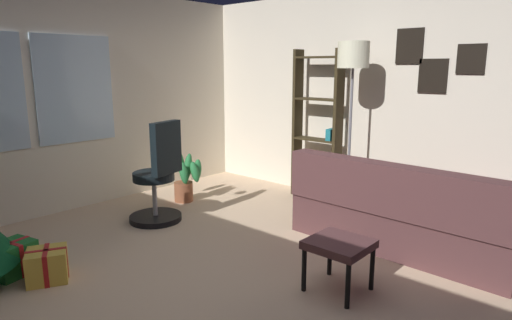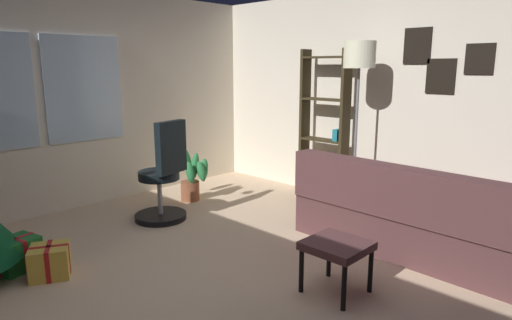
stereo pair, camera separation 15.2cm
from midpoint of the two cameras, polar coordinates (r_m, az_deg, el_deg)
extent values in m
cube|color=beige|center=(3.67, -2.15, -15.52)|extent=(4.99, 5.22, 0.10)
cube|color=silver|center=(5.51, -21.93, 7.16)|extent=(4.99, 0.10, 2.53)
cube|color=silver|center=(5.50, -20.58, 8.58)|extent=(0.90, 0.03, 1.20)
cube|color=silver|center=(5.35, 17.97, 7.32)|extent=(0.10, 5.22, 2.53)
cube|color=black|center=(5.17, 20.94, 13.61)|extent=(0.02, 0.30, 0.37)
cube|color=black|center=(4.94, 27.73, 11.50)|extent=(0.02, 0.27, 0.29)
cube|color=black|center=(5.06, 23.56, 9.90)|extent=(0.02, 0.30, 0.36)
cube|color=brown|center=(4.37, 20.15, -8.17)|extent=(0.92, 2.04, 0.39)
cube|color=brown|center=(3.95, 18.36, -3.88)|extent=(0.26, 2.02, 0.44)
cube|color=brown|center=(4.74, 10.18, -2.35)|extent=(0.86, 0.17, 0.20)
cube|color=brown|center=(4.91, 30.44, -6.94)|extent=(0.76, 0.88, 0.39)
cube|color=red|center=(4.20, 15.59, -3.50)|extent=(0.21, 0.42, 0.40)
cube|color=beige|center=(4.18, 15.94, -3.57)|extent=(0.26, 0.42, 0.42)
cube|color=#9D3721|center=(3.87, 26.16, -5.62)|extent=(0.23, 0.42, 0.41)
cube|color=brown|center=(3.35, 11.71, -10.78)|extent=(0.41, 0.43, 0.06)
cylinder|color=black|center=(3.21, 12.67, -15.80)|extent=(0.04, 0.04, 0.34)
cylinder|color=black|center=(3.48, 15.81, -13.61)|extent=(0.04, 0.04, 0.34)
cylinder|color=black|center=(3.39, 7.19, -13.99)|extent=(0.04, 0.04, 0.34)
cylinder|color=black|center=(3.65, 10.61, -12.12)|extent=(0.04, 0.04, 0.34)
cube|color=#1E722D|center=(4.17, -27.58, -10.74)|extent=(0.37, 0.33, 0.27)
cube|color=red|center=(4.17, -27.58, -10.74)|extent=(0.10, 0.28, 0.28)
cube|color=red|center=(4.17, -27.58, -10.74)|extent=(0.32, 0.11, 0.28)
cube|color=gold|center=(3.94, -24.06, -11.86)|extent=(0.39, 0.38, 0.25)
cube|color=#B21919|center=(3.94, -24.06, -11.86)|extent=(0.16, 0.27, 0.26)
cube|color=#B21919|center=(3.94, -24.06, -11.86)|extent=(0.28, 0.17, 0.26)
cylinder|color=black|center=(4.99, -11.33, -7.14)|extent=(0.56, 0.56, 0.06)
cylinder|color=#B2B2B7|center=(4.92, -11.45, -4.41)|extent=(0.05, 0.05, 0.44)
cylinder|color=black|center=(4.86, -11.56, -1.94)|extent=(0.44, 0.44, 0.09)
cube|color=black|center=(4.67, -10.00, 1.63)|extent=(0.40, 0.17, 0.55)
cube|color=#332917|center=(5.37, 12.16, 4.03)|extent=(0.18, 0.04, 1.85)
cube|color=#332917|center=(5.70, 7.04, 4.66)|extent=(0.18, 0.04, 1.85)
cube|color=#332917|center=(5.66, 9.29, -2.44)|extent=(0.18, 0.56, 0.02)
cube|color=#332917|center=(5.56, 9.46, 2.57)|extent=(0.18, 0.56, 0.02)
cube|color=#332917|center=(5.50, 9.64, 7.72)|extent=(0.18, 0.56, 0.02)
cube|color=#332917|center=(5.48, 9.83, 12.95)|extent=(0.18, 0.56, 0.02)
cube|color=maroon|center=(5.53, 11.22, -1.57)|extent=(0.14, 0.06, 0.21)
cube|color=#20517B|center=(5.58, 10.56, -1.71)|extent=(0.15, 0.05, 0.16)
cube|color=beige|center=(5.60, 9.99, -1.52)|extent=(0.17, 0.05, 0.19)
cube|color=#37603C|center=(5.64, 9.34, -1.22)|extent=(0.16, 0.08, 0.22)
cube|color=#813E6E|center=(5.69, 8.78, -1.18)|extent=(0.15, 0.04, 0.20)
cube|color=#BE702E|center=(5.73, 8.41, -1.17)|extent=(0.13, 0.05, 0.18)
cube|color=#564458|center=(5.75, 7.75, -1.15)|extent=(0.17, 0.05, 0.17)
cube|color=olive|center=(5.79, 7.27, -1.11)|extent=(0.16, 0.05, 0.16)
cube|color=#1C7383|center=(5.44, 11.35, 3.18)|extent=(0.16, 0.07, 0.14)
cylinder|color=slate|center=(5.20, 13.13, -6.61)|extent=(0.28, 0.28, 0.03)
cylinder|color=slate|center=(5.00, 13.57, 2.26)|extent=(0.03, 0.03, 1.60)
cylinder|color=#F2F0CA|center=(4.94, 14.12, 13.05)|extent=(0.34, 0.34, 0.28)
cylinder|color=#985536|center=(5.59, -7.72, -3.96)|extent=(0.23, 0.23, 0.24)
ellipsoid|color=#297A3E|center=(5.69, -8.05, -0.41)|extent=(0.22, 0.14, 0.41)
ellipsoid|color=#297A3E|center=(5.51, -6.31, -1.45)|extent=(0.15, 0.23, 0.29)
ellipsoid|color=#297A3E|center=(5.59, -5.95, -1.20)|extent=(0.16, 0.13, 0.29)
ellipsoid|color=#297A3E|center=(5.46, -7.71, -1.60)|extent=(0.15, 0.21, 0.29)
ellipsoid|color=#297A3E|center=(5.58, -7.18, -0.86)|extent=(0.20, 0.13, 0.36)
camera|label=1|loc=(0.08, -88.80, 0.26)|focal=30.99mm
camera|label=2|loc=(0.08, 91.20, -0.26)|focal=30.99mm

